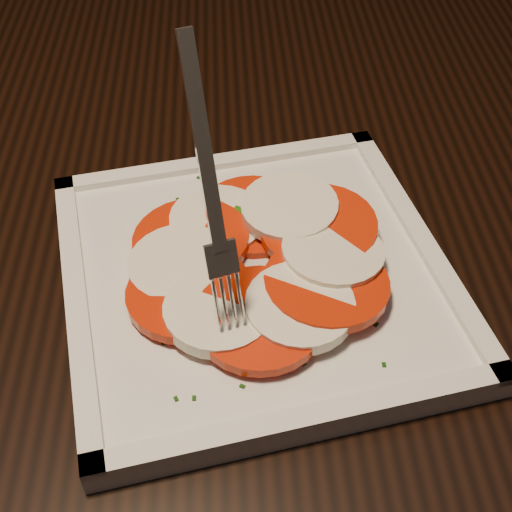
% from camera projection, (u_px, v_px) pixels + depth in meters
% --- Properties ---
extents(table, '(1.24, 0.87, 0.75)m').
position_uv_depth(table, '(234.00, 286.00, 0.67)').
color(table, black).
rests_on(table, ground).
extents(chair, '(0.54, 0.54, 0.93)m').
position_uv_depth(chair, '(269.00, 0.00, 1.34)').
color(chair, black).
rests_on(chair, ground).
extents(plate, '(0.34, 0.34, 0.01)m').
position_uv_depth(plate, '(256.00, 277.00, 0.53)').
color(plate, white).
rests_on(plate, table).
extents(caprese_salad, '(0.19, 0.22, 0.03)m').
position_uv_depth(caprese_salad, '(256.00, 260.00, 0.52)').
color(caprese_salad, red).
rests_on(caprese_salad, plate).
extents(fork, '(0.05, 0.07, 0.17)m').
position_uv_depth(fork, '(205.00, 180.00, 0.42)').
color(fork, white).
rests_on(fork, caprese_salad).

